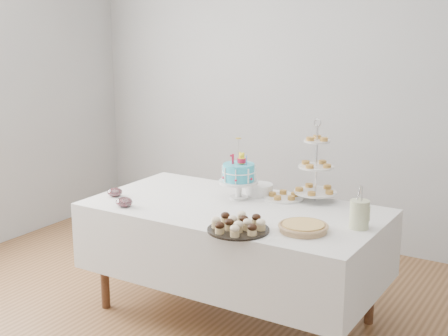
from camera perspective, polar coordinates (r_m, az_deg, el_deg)
The scene contains 12 objects.
floor at distance 4.14m, azimuth -1.28°, elevation -14.85°, with size 5.00×5.00×0.00m, color brown.
walls at distance 3.69m, azimuth -1.39°, elevation 3.91°, with size 5.04×4.04×2.70m.
table at distance 4.15m, azimuth 0.94°, elevation -6.55°, with size 1.92×1.02×0.77m.
birthday_cake at distance 4.22m, azimuth 1.36°, elevation -1.34°, with size 0.27×0.27×0.42m.
cupcake_tray at distance 3.61m, azimuth 1.32°, elevation -5.16°, with size 0.36×0.36×0.08m.
pie at distance 3.63m, azimuth 7.26°, elevation -5.37°, with size 0.29×0.29×0.05m.
tiered_stand at distance 4.19m, azimuth 8.42°, elevation 0.08°, with size 0.29×0.29×0.56m.
plate_stack at distance 4.34m, azimuth 3.22°, elevation -1.98°, with size 0.19×0.19×0.08m.
pastry_plate at distance 4.26m, azimuth 5.49°, elevation -2.61°, with size 0.27×0.27×0.04m.
jam_bowl_a at distance 4.12m, azimuth -9.11°, elevation -3.10°, with size 0.11×0.11×0.06m.
jam_bowl_b at distance 4.37m, azimuth -9.94°, elevation -2.20°, with size 0.10×0.10×0.06m.
utensil_pitcher at distance 3.72m, azimuth 12.28°, elevation -4.06°, with size 0.12×0.11×0.26m.
Camera 1 is at (1.98, -3.05, 1.97)m, focal length 50.00 mm.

